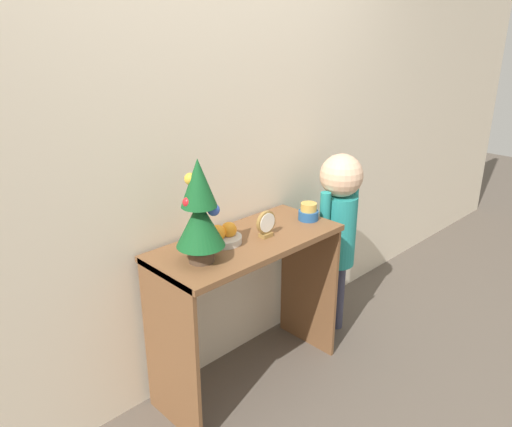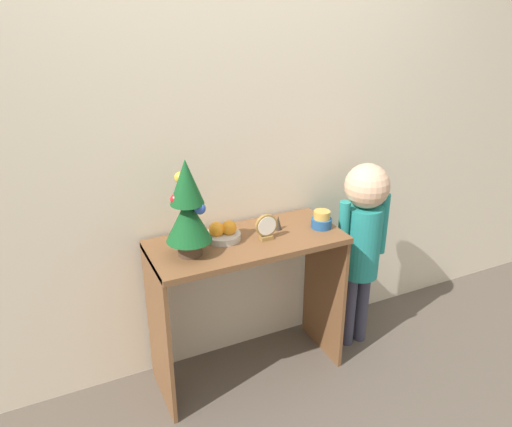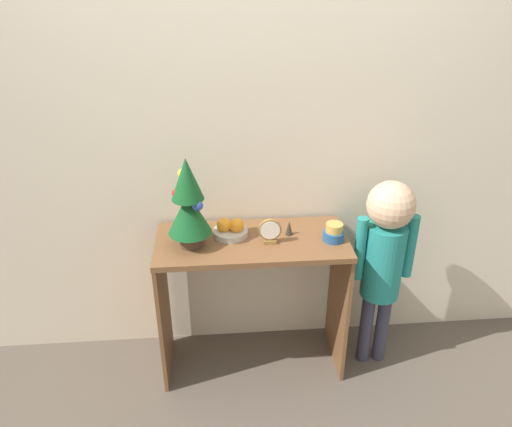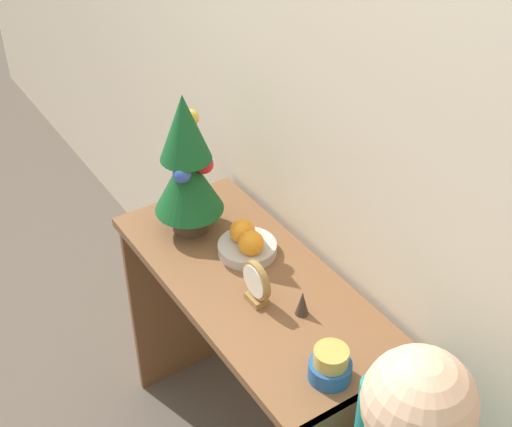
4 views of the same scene
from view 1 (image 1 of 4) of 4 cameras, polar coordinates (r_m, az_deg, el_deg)
name	(u,v)px [view 1 (image 1 of 4)]	position (r m, az deg, el deg)	size (l,w,h in m)	color
ground_plane	(278,397)	(2.73, 2.48, -20.26)	(12.00, 12.00, 0.00)	brown
back_wall	(210,143)	(2.47, -5.31, 7.99)	(7.00, 0.05, 2.50)	beige
console_table	(248,279)	(2.51, -0.97, -7.45)	(0.98, 0.44, 0.82)	brown
mini_tree	(199,211)	(2.13, -6.48, 0.27)	(0.21, 0.21, 0.47)	#4C3828
fruit_bowl	(223,236)	(2.38, -3.76, -2.54)	(0.18, 0.18, 0.10)	#B7B2A8
singing_bowl	(309,212)	(2.66, 6.02, 0.14)	(0.11, 0.11, 0.09)	#235189
desk_clock	(266,224)	(2.42, 1.16, -1.24)	(0.11, 0.04, 0.13)	olive
figurine	(270,220)	(2.56, 1.60, -0.71)	(0.04, 0.04, 0.08)	#382D23
child_figure	(339,219)	(2.91, 9.43, -0.63)	(0.32, 0.24, 1.13)	#38384C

